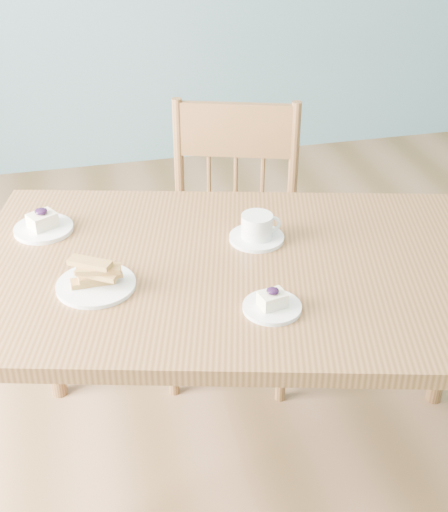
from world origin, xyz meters
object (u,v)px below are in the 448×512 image
at_px(biscotti_plate, 95,279).
at_px(cheesecake_plate_far, 43,225).
at_px(dining_table, 250,290).
at_px(cheesecake_plate_near, 272,304).
at_px(coffee_cup, 257,229).
at_px(dining_chair, 232,245).

bearing_deg(biscotti_plate, cheesecake_plate_far, 110.68).
relative_size(dining_table, cheesecake_plate_near, 11.70).
height_order(dining_table, cheesecake_plate_far, cheesecake_plate_far).
bearing_deg(cheesecake_plate_far, coffee_cup, -18.10).
xyz_separation_m(dining_chair, coffee_cup, (-0.05, -0.47, 0.33)).
xyz_separation_m(dining_table, biscotti_plate, (-0.41, -0.01, 0.10)).
relative_size(coffee_cup, biscotti_plate, 0.77).
distance_m(dining_chair, cheesecake_plate_far, 0.75).
bearing_deg(biscotti_plate, dining_chair, 49.94).
bearing_deg(dining_table, cheesecake_plate_far, 164.06).
bearing_deg(dining_table, dining_chair, 95.23).
xyz_separation_m(dining_table, cheesecake_plate_near, (-0.00, -0.20, 0.10)).
bearing_deg(dining_chair, cheesecake_plate_far, -137.98).
distance_m(cheesecake_plate_far, biscotti_plate, 0.35).
relative_size(cheesecake_plate_far, coffee_cup, 1.09).
bearing_deg(cheesecake_plate_near, cheesecake_plate_far, 135.47).
distance_m(dining_table, biscotti_plate, 0.42).
distance_m(dining_table, coffee_cup, 0.17).
height_order(cheesecake_plate_near, cheesecake_plate_far, cheesecake_plate_far).
bearing_deg(cheesecake_plate_far, biscotti_plate, -69.32).
distance_m(dining_table, cheesecake_plate_near, 0.23).
xyz_separation_m(dining_table, coffee_cup, (0.05, 0.12, 0.11)).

